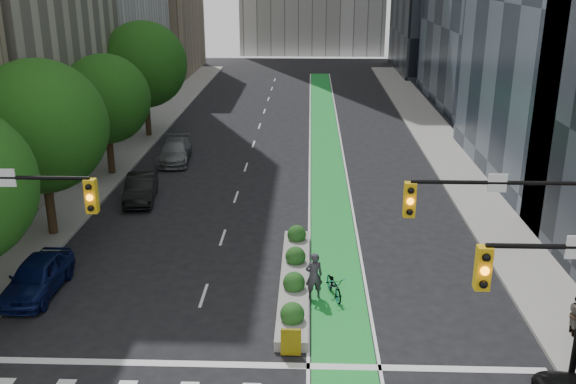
# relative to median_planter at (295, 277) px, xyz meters

# --- Properties ---
(sidewalk_left) EXTENTS (3.60, 90.00, 0.15)m
(sidewalk_left) POSITION_rel_median_planter_xyz_m (-13.00, 17.96, -0.30)
(sidewalk_left) COLOR gray
(sidewalk_left) RESTS_ON ground
(sidewalk_right) EXTENTS (3.60, 90.00, 0.15)m
(sidewalk_right) POSITION_rel_median_planter_xyz_m (10.60, 17.96, -0.30)
(sidewalk_right) COLOR gray
(sidewalk_right) RESTS_ON ground
(bike_lane_paint) EXTENTS (2.20, 70.00, 0.01)m
(bike_lane_paint) POSITION_rel_median_planter_xyz_m (1.80, 22.96, -0.37)
(bike_lane_paint) COLOR green
(bike_lane_paint) RESTS_ON ground
(tree_mid) EXTENTS (6.40, 6.40, 8.78)m
(tree_mid) POSITION_rel_median_planter_xyz_m (-12.20, 4.96, 5.20)
(tree_mid) COLOR black
(tree_mid) RESTS_ON ground
(tree_midfar) EXTENTS (5.60, 5.60, 7.76)m
(tree_midfar) POSITION_rel_median_planter_xyz_m (-12.20, 14.96, 4.57)
(tree_midfar) COLOR black
(tree_midfar) RESTS_ON ground
(tree_far) EXTENTS (6.60, 6.60, 9.00)m
(tree_far) POSITION_rel_median_planter_xyz_m (-12.20, 24.96, 5.32)
(tree_far) COLOR black
(tree_far) RESTS_ON ground
(signal_right) EXTENTS (5.82, 0.51, 7.20)m
(signal_right) POSITION_rel_median_planter_xyz_m (7.47, -6.57, 4.43)
(signal_right) COLOR black
(signal_right) RESTS_ON ground
(median_planter) EXTENTS (1.20, 10.26, 1.10)m
(median_planter) POSITION_rel_median_planter_xyz_m (0.00, 0.00, 0.00)
(median_planter) COLOR gray
(median_planter) RESTS_ON ground
(bicycle) EXTENTS (1.11, 1.98, 0.98)m
(bicycle) POSITION_rel_median_planter_xyz_m (1.63, -0.91, 0.12)
(bicycle) COLOR gray
(bicycle) RESTS_ON ground
(cyclist) EXTENTS (0.82, 0.64, 1.98)m
(cyclist) POSITION_rel_median_planter_xyz_m (0.80, -1.06, 0.62)
(cyclist) COLOR #36313B
(cyclist) RESTS_ON ground
(parked_car_left_near) EXTENTS (1.85, 4.51, 1.53)m
(parked_car_left_near) POSITION_rel_median_planter_xyz_m (-10.49, -1.05, 0.39)
(parked_car_left_near) COLOR #0B1444
(parked_car_left_near) RESTS_ON ground
(parked_car_left_mid) EXTENTS (2.17, 4.68, 1.49)m
(parked_car_left_mid) POSITION_rel_median_planter_xyz_m (-9.07, 10.18, 0.37)
(parked_car_left_mid) COLOR black
(parked_car_left_mid) RESTS_ON ground
(parked_car_left_far) EXTENTS (2.53, 5.26, 1.48)m
(parked_car_left_far) POSITION_rel_median_planter_xyz_m (-8.72, 18.12, 0.37)
(parked_car_left_far) COLOR slate
(parked_car_left_far) RESTS_ON ground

